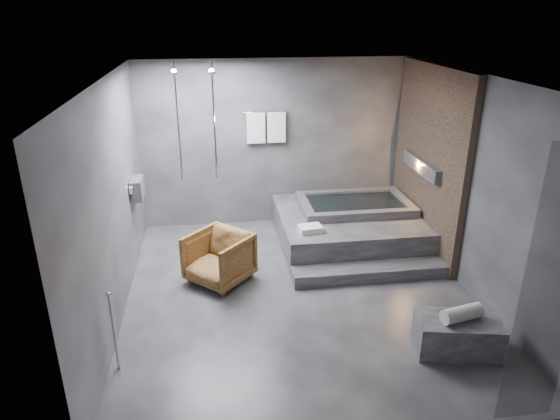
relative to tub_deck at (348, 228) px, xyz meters
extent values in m
plane|color=#2A2A2C|center=(-1.05, -1.45, -0.25)|extent=(5.00, 5.00, 0.00)
cube|color=#464648|center=(-1.05, -1.45, 2.55)|extent=(4.50, 5.00, 0.04)
cube|color=#333338|center=(-1.05, 1.05, 1.15)|extent=(4.50, 0.04, 2.80)
cube|color=#333338|center=(-1.05, -3.95, 1.15)|extent=(4.50, 0.04, 2.80)
cube|color=#333338|center=(-3.30, -1.45, 1.15)|extent=(0.04, 5.00, 2.80)
cube|color=#333338|center=(1.20, -1.45, 1.15)|extent=(0.04, 5.00, 2.80)
cube|color=#84654D|center=(1.14, -0.20, 1.15)|extent=(0.10, 2.40, 2.78)
cube|color=#FF9938|center=(1.06, -0.20, 1.05)|extent=(0.14, 1.20, 0.20)
cube|color=slate|center=(-3.21, -0.05, 0.85)|extent=(0.16, 0.42, 0.30)
imported|color=beige|center=(-3.20, -0.15, 0.80)|extent=(0.08, 0.08, 0.21)
imported|color=beige|center=(-3.20, 0.05, 0.78)|extent=(0.07, 0.07, 0.15)
cylinder|color=silver|center=(-2.05, 0.60, 1.65)|extent=(0.04, 0.04, 1.80)
cylinder|color=silver|center=(-2.60, 0.60, 1.65)|extent=(0.04, 0.04, 1.80)
cylinder|color=silver|center=(-1.20, 0.99, 1.70)|extent=(0.75, 0.02, 0.02)
cube|color=white|center=(-1.37, 0.97, 1.45)|extent=(0.30, 0.06, 0.50)
cube|color=white|center=(-1.03, 0.97, 1.45)|extent=(0.30, 0.06, 0.50)
cylinder|color=silver|center=(-3.20, -2.65, 0.20)|extent=(0.04, 0.04, 0.90)
cube|color=black|center=(0.60, -3.90, 1.10)|extent=(0.55, 0.01, 2.60)
cube|color=#2E2E31|center=(0.00, 0.00, 0.00)|extent=(2.20, 2.00, 0.50)
cube|color=#2E2E31|center=(0.00, -1.18, -0.16)|extent=(2.20, 0.36, 0.18)
cube|color=#353538|center=(0.46, -2.86, -0.05)|extent=(0.97, 0.66, 0.40)
imported|color=#482B12|center=(-2.09, -0.96, 0.10)|extent=(1.08, 1.08, 0.71)
cylinder|color=silver|center=(0.47, -2.87, 0.24)|extent=(0.49, 0.26, 0.17)
cube|color=silver|center=(-0.74, -0.60, 0.29)|extent=(0.37, 0.29, 0.09)
camera|label=1|loc=(-2.11, -7.10, 3.29)|focal=32.00mm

